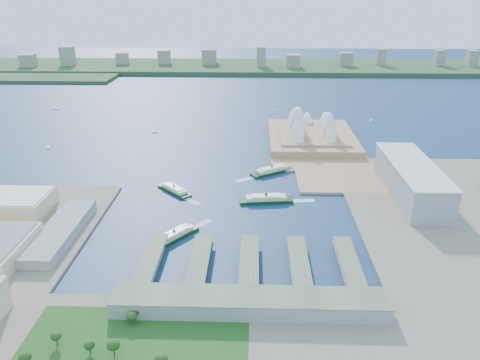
{
  "coord_description": "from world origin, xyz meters",
  "views": [
    {
      "loc": [
        17.38,
        -414.26,
        220.82
      ],
      "look_at": [
        1.2,
        78.35,
        18.0
      ],
      "focal_mm": 35.0,
      "sensor_mm": 36.0,
      "label": 1
    }
  ],
  "objects_px": {
    "ferry_d": "(266,197)",
    "ferry_c": "(174,234)",
    "toaster_building": "(411,180)",
    "ferry_b": "(272,169)",
    "ferry_a": "(174,188)",
    "opera_house": "(312,122)"
  },
  "relations": [
    {
      "from": "ferry_d",
      "to": "ferry_c",
      "type": "bearing_deg",
      "value": 127.08
    },
    {
      "from": "toaster_building",
      "to": "ferry_b",
      "type": "distance_m",
      "value": 169.6
    },
    {
      "from": "toaster_building",
      "to": "ferry_a",
      "type": "height_order",
      "value": "toaster_building"
    },
    {
      "from": "opera_house",
      "to": "ferry_c",
      "type": "xyz_separation_m",
      "value": [
        -162.75,
        -306.59,
        -26.93
      ]
    },
    {
      "from": "ferry_b",
      "to": "ferry_c",
      "type": "distance_m",
      "value": 199.06
    },
    {
      "from": "ferry_a",
      "to": "ferry_b",
      "type": "bearing_deg",
      "value": -15.34
    },
    {
      "from": "ferry_c",
      "to": "toaster_building",
      "type": "bearing_deg",
      "value": -120.47
    },
    {
      "from": "opera_house",
      "to": "toaster_building",
      "type": "bearing_deg",
      "value": -65.77
    },
    {
      "from": "ferry_c",
      "to": "opera_house",
      "type": "bearing_deg",
      "value": -81.29
    },
    {
      "from": "ferry_b",
      "to": "ferry_d",
      "type": "bearing_deg",
      "value": -39.5
    },
    {
      "from": "ferry_a",
      "to": "ferry_d",
      "type": "relative_size",
      "value": 0.86
    },
    {
      "from": "ferry_c",
      "to": "ferry_a",
      "type": "bearing_deg",
      "value": -43.94
    },
    {
      "from": "ferry_b",
      "to": "ferry_d",
      "type": "relative_size",
      "value": 0.99
    },
    {
      "from": "toaster_building",
      "to": "ferry_d",
      "type": "distance_m",
      "value": 166.35
    },
    {
      "from": "ferry_a",
      "to": "ferry_c",
      "type": "distance_m",
      "value": 110.6
    },
    {
      "from": "toaster_building",
      "to": "ferry_c",
      "type": "relative_size",
      "value": 2.89
    },
    {
      "from": "toaster_building",
      "to": "ferry_b",
      "type": "height_order",
      "value": "toaster_building"
    },
    {
      "from": "opera_house",
      "to": "ferry_d",
      "type": "xyz_separation_m",
      "value": [
        -74.29,
        -221.45,
        -26.4
      ]
    },
    {
      "from": "ferry_c",
      "to": "ferry_b",
      "type": "bearing_deg",
      "value": -82.7
    },
    {
      "from": "opera_house",
      "to": "ferry_a",
      "type": "bearing_deg",
      "value": -132.48
    },
    {
      "from": "toaster_building",
      "to": "ferry_d",
      "type": "relative_size",
      "value": 2.62
    },
    {
      "from": "toaster_building",
      "to": "ferry_c",
      "type": "height_order",
      "value": "toaster_building"
    }
  ]
}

